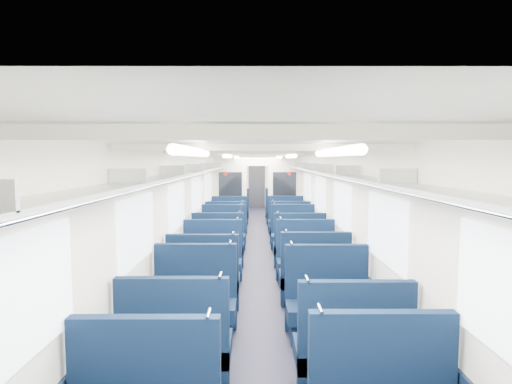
{
  "coord_description": "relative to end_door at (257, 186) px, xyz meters",
  "views": [
    {
      "loc": [
        -0.07,
        -9.67,
        2.2
      ],
      "look_at": [
        -0.05,
        1.91,
        1.27
      ],
      "focal_mm": 28.52,
      "sensor_mm": 36.0,
      "label": 1
    }
  ],
  "objects": [
    {
      "name": "dado_left",
      "position": [
        -1.39,
        -8.94,
        -0.65
      ],
      "size": [
        0.03,
        17.9,
        0.7
      ],
      "primitive_type": "cube",
      "color": "black",
      "rests_on": "floor"
    },
    {
      "name": "seat_8",
      "position": [
        -0.83,
        -12.71,
        -0.64
      ],
      "size": [
        1.04,
        0.58,
        1.16
      ],
      "color": "#0B1C36",
      "rests_on": "floor"
    },
    {
      "name": "seat_18",
      "position": [
        -0.83,
        -6.93,
        -0.64
      ],
      "size": [
        1.04,
        0.58,
        1.16
      ],
      "color": "#0B1C36",
      "rests_on": "floor"
    },
    {
      "name": "floor",
      "position": [
        0.0,
        -8.94,
        -1.0
      ],
      "size": [
        2.8,
        18.0,
        0.01
      ],
      "primitive_type": "cube",
      "color": "black",
      "rests_on": "ground"
    },
    {
      "name": "seat_17",
      "position": [
        0.83,
        -8.08,
        -0.64
      ],
      "size": [
        1.04,
        0.58,
        1.16
      ],
      "color": "#0B1C36",
      "rests_on": "floor"
    },
    {
      "name": "luggage_rack_left",
      "position": [
        -1.21,
        -8.94,
        0.97
      ],
      "size": [
        0.36,
        17.4,
        0.18
      ],
      "color": "#B2B5BA",
      "rests_on": "wall_left"
    },
    {
      "name": "wall_far",
      "position": [
        0.0,
        0.06,
        0.18
      ],
      "size": [
        2.8,
        0.02,
        2.35
      ],
      "primitive_type": "cube",
      "color": "silver",
      "rests_on": "floor"
    },
    {
      "name": "seat_4",
      "position": [
        -0.83,
        -14.85,
        -0.64
      ],
      "size": [
        1.04,
        0.58,
        1.16
      ],
      "color": "#0B1C36",
      "rests_on": "floor"
    },
    {
      "name": "seat_5",
      "position": [
        0.83,
        -14.96,
        -0.64
      ],
      "size": [
        1.04,
        0.58,
        1.16
      ],
      "color": "#0B1C36",
      "rests_on": "floor"
    },
    {
      "name": "ceiling",
      "position": [
        0.0,
        -8.94,
        1.35
      ],
      "size": [
        2.8,
        18.0,
        0.01
      ],
      "primitive_type": "cube",
      "color": "white",
      "rests_on": "wall_left"
    },
    {
      "name": "seat_14",
      "position": [
        -0.83,
        -9.1,
        -0.64
      ],
      "size": [
        1.04,
        0.58,
        1.16
      ],
      "color": "#0B1C36",
      "rests_on": "floor"
    },
    {
      "name": "end_door",
      "position": [
        0.0,
        0.0,
        0.0
      ],
      "size": [
        0.75,
        0.06,
        2.0
      ],
      "primitive_type": "cube",
      "color": "black",
      "rests_on": "floor"
    },
    {
      "name": "seat_23",
      "position": [
        0.83,
        -3.64,
        -0.64
      ],
      "size": [
        1.04,
        0.58,
        1.16
      ],
      "color": "#0B1C36",
      "rests_on": "floor"
    },
    {
      "name": "luggage_rack_right",
      "position": [
        1.21,
        -8.94,
        0.97
      ],
      "size": [
        0.36,
        17.4,
        0.18
      ],
      "color": "#B2B5BA",
      "rests_on": "wall_right"
    },
    {
      "name": "seat_19",
      "position": [
        0.83,
        -6.82,
        -0.64
      ],
      "size": [
        1.04,
        0.58,
        1.16
      ],
      "color": "#0B1C36",
      "rests_on": "floor"
    },
    {
      "name": "wall_right",
      "position": [
        1.4,
        -8.94,
        0.18
      ],
      "size": [
        0.02,
        18.0,
        2.35
      ],
      "primitive_type": "cube",
      "color": "silver",
      "rests_on": "floor"
    },
    {
      "name": "seat_10",
      "position": [
        -0.83,
        -11.56,
        -0.64
      ],
      "size": [
        1.04,
        0.58,
        1.16
      ],
      "color": "#0B1C36",
      "rests_on": "floor"
    },
    {
      "name": "seat_13",
      "position": [
        0.83,
        -10.39,
        -0.64
      ],
      "size": [
        1.04,
        0.58,
        1.16
      ],
      "color": "#0B1C36",
      "rests_on": "floor"
    },
    {
      "name": "seat_15",
      "position": [
        0.83,
        -9.09,
        -0.64
      ],
      "size": [
        1.04,
        0.58,
        1.16
      ],
      "color": "#0B1C36",
      "rests_on": "floor"
    },
    {
      "name": "seat_16",
      "position": [
        -0.83,
        -8.12,
        -0.64
      ],
      "size": [
        1.04,
        0.58,
        1.16
      ],
      "color": "#0B1C36",
      "rests_on": "floor"
    },
    {
      "name": "bulkhead",
      "position": [
        -0.0,
        -5.47,
        0.23
      ],
      "size": [
        2.8,
        0.1,
        2.35
      ],
      "color": "silver",
      "rests_on": "floor"
    },
    {
      "name": "seat_9",
      "position": [
        0.83,
        -12.53,
        -0.64
      ],
      "size": [
        1.04,
        0.58,
        1.16
      ],
      "color": "#0B1C36",
      "rests_on": "floor"
    },
    {
      "name": "seat_21",
      "position": [
        0.83,
        -4.81,
        -0.64
      ],
      "size": [
        1.04,
        0.58,
        1.16
      ],
      "color": "#0B1C36",
      "rests_on": "floor"
    },
    {
      "name": "seat_6",
      "position": [
        -0.83,
        -13.66,
        -0.64
      ],
      "size": [
        1.04,
        0.58,
        1.16
      ],
      "color": "#0B1C36",
      "rests_on": "floor"
    },
    {
      "name": "seat_7",
      "position": [
        0.83,
        -13.71,
        -0.64
      ],
      "size": [
        1.04,
        0.58,
        1.16
      ],
      "color": "#0B1C36",
      "rests_on": "floor"
    },
    {
      "name": "wall_left",
      "position": [
        -1.4,
        -8.94,
        0.18
      ],
      "size": [
        0.02,
        18.0,
        2.35
      ],
      "primitive_type": "cube",
      "color": "silver",
      "rests_on": "floor"
    },
    {
      "name": "ceiling_fittings",
      "position": [
        0.0,
        -9.2,
        1.29
      ],
      "size": [
        2.7,
        16.06,
        0.11
      ],
      "color": "silver",
      "rests_on": "ceiling"
    },
    {
      "name": "dado_right",
      "position": [
        1.39,
        -8.94,
        -0.65
      ],
      "size": [
        0.03,
        17.9,
        0.7
      ],
      "primitive_type": "cube",
      "color": "black",
      "rests_on": "floor"
    },
    {
      "name": "seat_11",
      "position": [
        0.83,
        -11.54,
        -0.64
      ],
      "size": [
        1.04,
        0.58,
        1.16
      ],
      "color": "#0B1C36",
      "rests_on": "floor"
    },
    {
      "name": "seat_12",
      "position": [
        -0.83,
        -10.35,
        -0.64
      ],
      "size": [
        1.04,
        0.58,
        1.16
      ],
      "color": "#0B1C36",
      "rests_on": "floor"
    },
    {
      "name": "seat_22",
      "position": [
        -0.83,
        -3.75,
        -0.64
      ],
      "size": [
        1.04,
        0.58,
        1.16
      ],
      "color": "#0B1C36",
      "rests_on": "floor"
    },
    {
      "name": "windows",
      "position": [
        0.0,
        -9.4,
        0.42
      ],
      "size": [
        2.78,
        15.6,
        0.75
      ],
      "color": "white",
      "rests_on": "wall_left"
    },
    {
      "name": "seat_20",
      "position": [
        -0.83,
        -4.91,
        -0.64
      ],
      "size": [
        1.04,
        0.58,
        1.16
      ],
      "color": "#0B1C36",
      "rests_on": "floor"
    }
  ]
}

